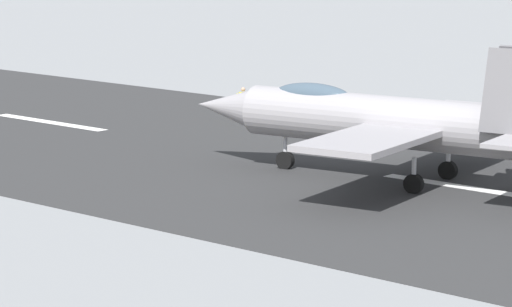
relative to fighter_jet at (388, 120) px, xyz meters
name	(u,v)px	position (x,y,z in m)	size (l,w,h in m)	color
ground_plane	(457,186)	(-2.73, -0.94, -2.50)	(400.00, 400.00, 0.00)	gray
runway_strip	(457,186)	(-2.75, -0.94, -2.49)	(240.00, 26.00, 0.02)	#2D2D2E
fighter_jet	(388,120)	(0.00, 0.00, 0.00)	(17.67, 14.25, 5.70)	gray
crew_person	(243,103)	(15.22, -8.41, -1.66)	(0.52, 0.53, 1.67)	#1E2338
marker_cone_mid	(428,120)	(6.68, -12.91, -2.22)	(0.44, 0.44, 0.55)	orange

